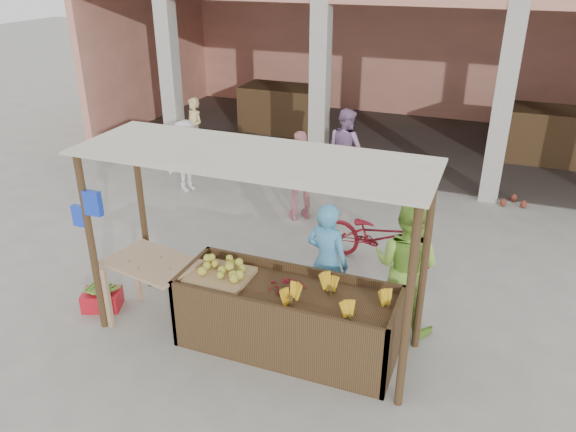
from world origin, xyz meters
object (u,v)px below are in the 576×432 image
at_px(fruit_stall, 287,320).
at_px(red_crate, 102,300).
at_px(vendor_blue, 327,259).
at_px(motorcycle, 377,235).
at_px(vendor_green, 406,262).
at_px(side_table, 153,271).

bearing_deg(fruit_stall, red_crate, -177.36).
bearing_deg(vendor_blue, motorcycle, -87.17).
relative_size(vendor_green, motorcycle, 1.00).
xyz_separation_m(side_table, vendor_blue, (2.00, 0.89, 0.12)).
distance_m(vendor_green, motorcycle, 1.64).
xyz_separation_m(red_crate, vendor_green, (3.83, 1.08, 0.80)).
height_order(fruit_stall, vendor_green, vendor_green).
distance_m(red_crate, vendor_blue, 3.10).
bearing_deg(vendor_green, motorcycle, -51.94).
bearing_deg(fruit_stall, motorcycle, 77.64).
bearing_deg(motorcycle, red_crate, 138.18).
distance_m(fruit_stall, vendor_green, 1.62).
bearing_deg(motorcycle, vendor_blue, 179.37).
bearing_deg(vendor_green, fruit_stall, 51.66).
relative_size(fruit_stall, red_crate, 5.35).
distance_m(side_table, red_crate, 1.07).
distance_m(fruit_stall, side_table, 1.80).
distance_m(fruit_stall, vendor_blue, 0.95).
bearing_deg(side_table, red_crate, -167.01).
height_order(fruit_stall, motorcycle, motorcycle).
bearing_deg(motorcycle, side_table, 147.12).
xyz_separation_m(side_table, motorcycle, (2.29, 2.50, -0.27)).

